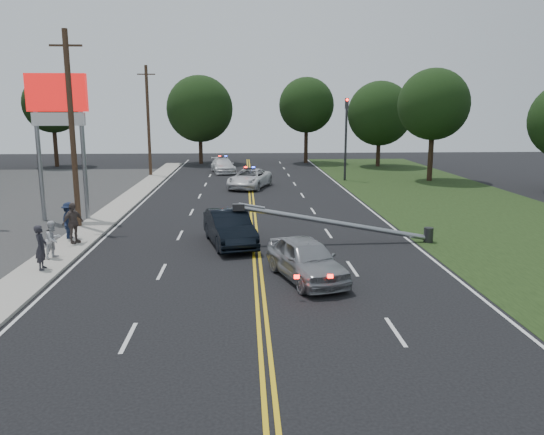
{
  "coord_description": "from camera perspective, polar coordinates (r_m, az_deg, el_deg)",
  "views": [
    {
      "loc": [
        -0.49,
        -15.7,
        6.13
      ],
      "look_at": [
        0.65,
        5.88,
        1.7
      ],
      "focal_mm": 35.0,
      "sensor_mm": 36.0,
      "label": 1
    }
  ],
  "objects": [
    {
      "name": "pylon_sign",
      "position": [
        31.34,
        -22.03,
        10.52
      ],
      "size": [
        3.2,
        0.35,
        8.0
      ],
      "color": "gray",
      "rests_on": "ground"
    },
    {
      "name": "bystander_a",
      "position": [
        21.96,
        -23.59,
        -2.96
      ],
      "size": [
        0.48,
        0.67,
        1.73
      ],
      "primitive_type": "imported",
      "rotation": [
        0.0,
        0.0,
        1.68
      ],
      "color": "#25232B",
      "rests_on": "sidewalk"
    },
    {
      "name": "tree_8",
      "position": [
        58.93,
        11.51,
        10.9
      ],
      "size": [
        6.86,
        6.86,
        9.1
      ],
      "color": "black",
      "rests_on": "ground"
    },
    {
      "name": "sidewalk",
      "position": [
        27.56,
        -19.62,
        -1.82
      ],
      "size": [
        1.8,
        70.0,
        0.12
      ],
      "primitive_type": "cube",
      "color": "#A29D92",
      "rests_on": "ground"
    },
    {
      "name": "crashed_sedan",
      "position": [
        24.34,
        -4.6,
        -1.11
      ],
      "size": [
        2.74,
        5.1,
        1.59
      ],
      "primitive_type": "imported",
      "rotation": [
        0.0,
        0.0,
        0.23
      ],
      "color": "black",
      "rests_on": "ground"
    },
    {
      "name": "emergency_a",
      "position": [
        42.02,
        -2.42,
        4.21
      ],
      "size": [
        4.01,
        5.86,
        1.49
      ],
      "primitive_type": "imported",
      "rotation": [
        0.0,
        0.0,
        -0.31
      ],
      "color": "silver",
      "rests_on": "ground"
    },
    {
      "name": "tree_5",
      "position": [
        62.28,
        -22.57,
        11.21
      ],
      "size": [
        6.11,
        6.11,
        9.73
      ],
      "color": "black",
      "rests_on": "ground"
    },
    {
      "name": "emergency_b",
      "position": [
        52.26,
        -5.3,
        5.57
      ],
      "size": [
        2.82,
        5.12,
        1.41
      ],
      "primitive_type": "imported",
      "rotation": [
        0.0,
        0.0,
        0.18
      ],
      "color": "silver",
      "rests_on": "ground"
    },
    {
      "name": "bystander_b",
      "position": [
        23.5,
        -22.48,
        -2.18
      ],
      "size": [
        0.85,
        0.93,
        1.55
      ],
      "primitive_type": "imported",
      "rotation": [
        0.0,
        0.0,
        1.13
      ],
      "color": "silver",
      "rests_on": "sidewalk"
    },
    {
      "name": "tree_9",
      "position": [
        47.99,
        17.0,
        11.55
      ],
      "size": [
        6.04,
        6.04,
        9.55
      ],
      "color": "black",
      "rests_on": "ground"
    },
    {
      "name": "grass_verge",
      "position": [
        29.89,
        24.97,
        -1.34
      ],
      "size": [
        12.0,
        80.0,
        0.01
      ],
      "primitive_type": "cube",
      "color": "black",
      "rests_on": "ground"
    },
    {
      "name": "tree_6",
      "position": [
        61.37,
        -7.79,
        11.5
      ],
      "size": [
        7.43,
        7.43,
        9.87
      ],
      "color": "black",
      "rests_on": "ground"
    },
    {
      "name": "waiting_sedan",
      "position": [
        19.4,
        3.69,
        -4.48
      ],
      "size": [
        3.06,
        4.85,
        1.54
      ],
      "primitive_type": "imported",
      "rotation": [
        0.0,
        0.0,
        0.3
      ],
      "color": "gray",
      "rests_on": "ground"
    },
    {
      "name": "utility_pole_mid",
      "position": [
        29.05,
        -20.71,
        8.79
      ],
      "size": [
        1.6,
        0.28,
        10.0
      ],
      "color": "#382619",
      "rests_on": "ground"
    },
    {
      "name": "traffic_signal",
      "position": [
        46.57,
        7.96,
        9.11
      ],
      "size": [
        0.28,
        0.41,
        7.05
      ],
      "color": "#2D2D30",
      "rests_on": "ground"
    },
    {
      "name": "fallen_streetlight",
      "position": [
        24.71,
        7.96,
        -0.7
      ],
      "size": [
        9.36,
        0.44,
        1.91
      ],
      "color": "#2D2D30",
      "rests_on": "ground"
    },
    {
      "name": "utility_pole_far",
      "position": [
        50.47,
        -13.16,
        10.1
      ],
      "size": [
        1.6,
        0.28,
        10.0
      ],
      "color": "#382619",
      "rests_on": "ground"
    },
    {
      "name": "tree_7",
      "position": [
        61.85,
        3.73,
        11.97
      ],
      "size": [
        6.27,
        6.27,
        9.72
      ],
      "color": "black",
      "rests_on": "ground"
    },
    {
      "name": "bystander_d",
      "position": [
        25.71,
        -20.62,
        -0.55
      ],
      "size": [
        1.0,
        1.17,
        1.87
      ],
      "primitive_type": "imported",
      "rotation": [
        0.0,
        0.0,
        0.97
      ],
      "color": "#564A45",
      "rests_on": "sidewalk"
    },
    {
      "name": "centerline_yellow",
      "position": [
        26.42,
        -1.87,
        -1.81
      ],
      "size": [
        0.36,
        80.0,
        0.0
      ],
      "primitive_type": "cube",
      "color": "gold",
      "rests_on": "ground"
    },
    {
      "name": "bystander_c",
      "position": [
        26.74,
        -21.0,
        -0.29
      ],
      "size": [
        0.68,
        1.14,
        1.73
      ],
      "primitive_type": "imported",
      "rotation": [
        0.0,
        0.0,
        1.53
      ],
      "color": "#172039",
      "rests_on": "sidewalk"
    },
    {
      "name": "ground",
      "position": [
        16.86,
        -1.16,
        -9.73
      ],
      "size": [
        120.0,
        120.0,
        0.0
      ],
      "primitive_type": "plane",
      "color": "black",
      "rests_on": "ground"
    }
  ]
}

